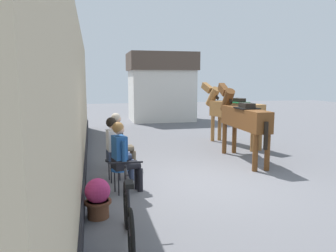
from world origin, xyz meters
The scene contains 10 objects.
ground_plane centered at (0.00, 3.00, 0.00)m, with size 40.00×40.00×0.00m, color slate.
pub_facade_wall centered at (-2.55, 1.50, 1.54)m, with size 0.34×14.00×3.40m.
distant_cottage centered at (1.40, 10.49, 1.80)m, with size 3.40×2.60×3.50m.
seated_visitor_near centered at (-1.64, -0.33, 0.78)m, with size 0.61×0.48×1.39m.
seated_visitor_middle centered at (-1.72, 0.44, 0.78)m, with size 0.61×0.49×1.39m.
seated_visitor_far centered at (-1.56, 1.29, 0.78)m, with size 0.61×0.49×1.39m.
saddled_horse_near centered at (1.73, 1.54, 1.16)m, with size 0.51×3.00×2.06m.
saddled_horse_far centered at (2.34, 3.53, 1.16)m, with size 1.16×2.90×2.06m.
flower_planter_near centered at (-2.15, -1.40, 0.33)m, with size 0.43×0.43×0.64m.
leaning_bicycle centered at (-1.77, -2.39, 0.40)m, with size 0.50×1.76×1.02m.
Camera 1 is at (-2.20, -6.52, 2.20)m, focal length 35.26 mm.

